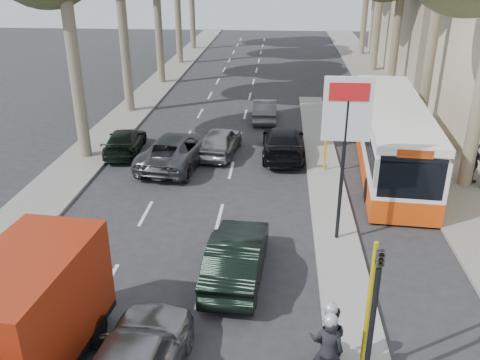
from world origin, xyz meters
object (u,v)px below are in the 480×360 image
(city_bus, at_px, (391,134))
(motorcycle, at_px, (328,348))
(red_truck, at_px, (18,329))
(dark_hatchback, at_px, (237,256))

(city_bus, relative_size, motorcycle, 4.89)
(red_truck, xyz_separation_m, motorcycle, (6.61, 0.70, -0.64))
(city_bus, distance_m, motorcycle, 13.66)
(city_bus, bearing_deg, motorcycle, -101.68)
(dark_hatchback, xyz_separation_m, city_bus, (6.12, 9.20, 0.88))
(city_bus, bearing_deg, dark_hatchback, -119.26)
(red_truck, bearing_deg, motorcycle, 11.03)
(dark_hatchback, height_order, city_bus, city_bus)
(dark_hatchback, xyz_separation_m, red_truck, (-4.26, -4.61, 0.85))
(city_bus, xyz_separation_m, motorcycle, (-3.77, -13.11, -0.68))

